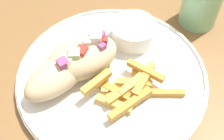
# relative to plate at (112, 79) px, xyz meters

# --- Properties ---
(table) EXTENTS (1.54, 1.54, 0.72)m
(table) POSITION_rel_plate_xyz_m (-0.02, 0.00, -0.06)
(table) COLOR brown
(table) RESTS_ON ground_plane
(plate) EXTENTS (0.32, 0.32, 0.02)m
(plate) POSITION_rel_plate_xyz_m (0.00, 0.00, 0.00)
(plate) COLOR white
(plate) RESTS_ON table
(pita_sandwich_near) EXTENTS (0.13, 0.13, 0.06)m
(pita_sandwich_near) POSITION_rel_plate_xyz_m (-0.08, -0.01, 0.03)
(pita_sandwich_near) COLOR beige
(pita_sandwich_near) RESTS_ON plate
(pita_sandwich_far) EXTENTS (0.14, 0.12, 0.07)m
(pita_sandwich_far) POSITION_rel_plate_xyz_m (-0.05, 0.02, 0.03)
(pita_sandwich_far) COLOR beige
(pita_sandwich_far) RESTS_ON plate
(fries_pile) EXTENTS (0.16, 0.13, 0.03)m
(fries_pile) POSITION_rel_plate_xyz_m (0.03, -0.03, 0.02)
(fries_pile) COLOR gold
(fries_pile) RESTS_ON plate
(sauce_ramekin) EXTENTS (0.08, 0.08, 0.04)m
(sauce_ramekin) POSITION_rel_plate_xyz_m (0.04, 0.08, 0.03)
(sauce_ramekin) COLOR white
(sauce_ramekin) RESTS_ON plate
(water_glass) EXTENTS (0.07, 0.07, 0.09)m
(water_glass) POSITION_rel_plate_xyz_m (0.17, 0.15, 0.03)
(water_glass) COLOR #8CCC93
(water_glass) RESTS_ON table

